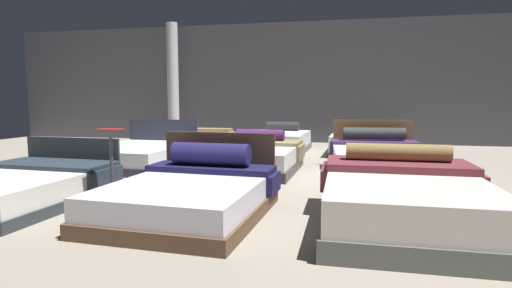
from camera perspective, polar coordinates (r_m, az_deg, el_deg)
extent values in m
cube|color=gray|center=(7.02, -1.03, -4.14)|extent=(18.00, 18.00, 0.02)
cube|color=#47474C|center=(12.12, 4.75, 8.57)|extent=(18.00, 0.06, 3.50)
cube|color=#2B3337|center=(5.69, -30.47, -6.72)|extent=(1.68, 2.03, 0.13)
cube|color=white|center=(5.65, -30.57, -4.89)|extent=(1.62, 1.97, 0.24)
cube|color=#2B3337|center=(6.35, -24.33, -2.41)|extent=(1.51, 0.11, 0.72)
cube|color=#27313B|center=(6.07, -26.55, -2.55)|extent=(1.60, 0.75, 0.05)
cube|color=#27313B|center=(6.64, -31.67, -3.42)|extent=(0.08, 0.68, 0.24)
cube|color=#27313B|center=(5.60, -20.32, -4.50)|extent=(0.08, 0.68, 0.24)
cube|color=brown|center=(4.45, -9.63, -9.22)|extent=(1.67, 2.03, 0.15)
cube|color=silver|center=(4.41, -9.67, -6.81)|extent=(1.60, 1.97, 0.23)
cube|color=brown|center=(5.26, -5.21, -2.93)|extent=(1.47, 0.12, 0.84)
cube|color=#1A1941|center=(5.01, -6.31, -3.42)|extent=(1.57, 0.57, 0.07)
cube|color=#1A1941|center=(5.37, -14.14, -4.50)|extent=(0.10, 0.49, 0.22)
cube|color=#1A1941|center=(4.80, 2.50, -5.57)|extent=(0.10, 0.49, 0.22)
cylinder|color=#231E53|center=(4.97, -6.38, -1.35)|extent=(0.98, 0.31, 0.26)
cube|color=#555A53|center=(4.26, 20.10, -9.97)|extent=(1.56, 2.10, 0.19)
cube|color=beige|center=(4.20, 20.23, -6.72)|extent=(1.50, 2.04, 0.30)
cube|color=brown|center=(4.78, 19.26, -2.79)|extent=(1.54, 0.77, 0.08)
cube|color=brown|center=(4.77, 9.75, -4.41)|extent=(0.08, 0.77, 0.23)
cube|color=brown|center=(4.97, 28.28, -4.66)|extent=(0.08, 0.77, 0.23)
cylinder|color=olive|center=(4.82, 19.24, -1.12)|extent=(1.12, 0.19, 0.19)
cube|color=#282A37|center=(7.98, -16.33, -2.53)|extent=(1.72, 2.18, 0.15)
cube|color=silver|center=(7.96, -16.37, -1.12)|extent=(1.66, 2.12, 0.25)
cube|color=#282A37|center=(8.87, -12.94, 0.67)|extent=(1.57, 0.09, 0.84)
cube|color=#302B2C|center=(7.15, -0.69, -3.22)|extent=(1.66, 1.98, 0.16)
cube|color=silver|center=(7.12, -0.69, -1.54)|extent=(1.59, 1.92, 0.26)
cube|color=olive|center=(7.66, 0.44, 0.25)|extent=(1.59, 0.76, 0.06)
cube|color=olive|center=(7.90, -5.15, -0.76)|extent=(0.09, 0.70, 0.26)
cube|color=olive|center=(7.52, 6.31, -1.13)|extent=(0.09, 0.70, 0.26)
cylinder|color=#401C4F|center=(7.73, 0.60, 1.28)|extent=(0.93, 0.25, 0.22)
cube|color=brown|center=(7.03, 16.86, -3.52)|extent=(1.64, 2.02, 0.19)
cube|color=white|center=(6.99, 16.92, -1.65)|extent=(1.57, 1.95, 0.27)
cube|color=brown|center=(7.93, 16.00, 0.11)|extent=(1.44, 0.12, 0.88)
cube|color=#3B264F|center=(7.63, 16.29, 0.23)|extent=(1.54, 0.63, 0.06)
cube|color=#3B264F|center=(7.59, 10.51, -1.00)|extent=(0.09, 0.55, 0.30)
cube|color=#3B264F|center=(7.78, 21.84, -1.16)|extent=(0.09, 0.55, 0.30)
cylinder|color=#313433|center=(7.69, 16.25, 1.43)|extent=(1.11, 0.28, 0.22)
cube|color=#333131|center=(10.56, -8.45, -0.27)|extent=(1.46, 2.07, 0.14)
cube|color=beige|center=(10.54, -8.47, 0.78)|extent=(1.40, 2.01, 0.25)
cube|color=olive|center=(11.23, -7.05, 1.99)|extent=(1.41, 0.49, 0.08)
cube|color=olive|center=(11.51, -10.42, 1.28)|extent=(0.09, 0.47, 0.22)
cube|color=olive|center=(11.01, -3.51, 1.15)|extent=(0.09, 0.47, 0.22)
cube|color=#4B5155|center=(9.95, 2.99, -0.59)|extent=(1.55, 2.08, 0.14)
cube|color=silver|center=(9.93, 3.00, 0.71)|extent=(1.49, 2.02, 0.31)
cylinder|color=#2E2D2F|center=(10.58, 3.78, 2.52)|extent=(0.84, 0.27, 0.23)
cube|color=black|center=(9.82, 15.26, -0.95)|extent=(1.75, 2.20, 0.12)
cube|color=white|center=(9.80, 15.30, 0.39)|extent=(1.69, 2.14, 0.34)
cylinder|color=#2E2F3C|center=(10.52, 15.35, 2.22)|extent=(0.94, 0.24, 0.19)
cylinder|color=#3F3F44|center=(5.17, -19.45, -8.05)|extent=(0.24, 0.24, 0.02)
cylinder|color=#3F3F44|center=(5.09, -19.61, -3.72)|extent=(0.04, 0.04, 0.81)
cube|color=#B21E1E|center=(5.03, -19.82, 1.96)|extent=(0.28, 0.20, 0.01)
cylinder|color=silver|center=(12.44, -11.61, 8.41)|extent=(0.33, 0.33, 3.50)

